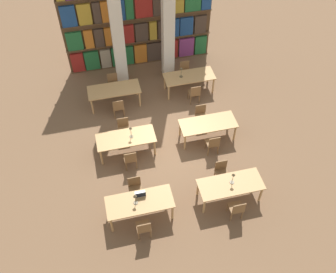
# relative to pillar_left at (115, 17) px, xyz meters

# --- Properties ---
(ground_plane) EXTENTS (40.00, 40.00, 0.00)m
(ground_plane) POSITION_rel_pillar_left_xyz_m (0.99, -3.89, -3.00)
(ground_plane) COLOR brown
(bookshelf_bank) EXTENTS (6.19, 0.35, 5.50)m
(bookshelf_bank) POSITION_rel_pillar_left_xyz_m (0.99, 1.07, -0.29)
(bookshelf_bank) COLOR brown
(bookshelf_bank) RESTS_ON ground_plane
(pillar_left) EXTENTS (0.45, 0.45, 6.00)m
(pillar_left) POSITION_rel_pillar_left_xyz_m (0.00, 0.00, 0.00)
(pillar_left) COLOR silver
(pillar_left) RESTS_ON ground_plane
(pillar_center) EXTENTS (0.45, 0.45, 6.00)m
(pillar_center) POSITION_rel_pillar_left_xyz_m (1.98, 0.00, 0.00)
(pillar_center) COLOR silver
(pillar_center) RESTS_ON ground_plane
(reading_table_0) EXTENTS (2.02, 0.84, 0.78)m
(reading_table_0) POSITION_rel_pillar_left_xyz_m (-0.45, -6.53, -2.31)
(reading_table_0) COLOR tan
(reading_table_0) RESTS_ON ground_plane
(chair_0) EXTENTS (0.42, 0.40, 0.89)m
(chair_0) POSITION_rel_pillar_left_xyz_m (-0.47, -7.24, -2.51)
(chair_0) COLOR brown
(chair_0) RESTS_ON ground_plane
(chair_1) EXTENTS (0.42, 0.40, 0.89)m
(chair_1) POSITION_rel_pillar_left_xyz_m (-0.47, -5.83, -2.51)
(chair_1) COLOR brown
(chair_1) RESTS_ON ground_plane
(desk_lamp_0) EXTENTS (0.14, 0.14, 0.42)m
(desk_lamp_0) POSITION_rel_pillar_left_xyz_m (-0.56, -6.54, -1.95)
(desk_lamp_0) COLOR brown
(desk_lamp_0) RESTS_ON reading_table_0
(laptop) EXTENTS (0.32, 0.22, 0.21)m
(laptop) POSITION_rel_pillar_left_xyz_m (-0.38, -6.30, -2.18)
(laptop) COLOR silver
(laptop) RESTS_ON reading_table_0
(reading_table_1) EXTENTS (2.02, 0.84, 0.78)m
(reading_table_1) POSITION_rel_pillar_left_xyz_m (2.41, -6.56, -2.31)
(reading_table_1) COLOR tan
(reading_table_1) RESTS_ON ground_plane
(chair_2) EXTENTS (0.42, 0.40, 0.89)m
(chair_2) POSITION_rel_pillar_left_xyz_m (2.38, -7.27, -2.51)
(chair_2) COLOR brown
(chair_2) RESTS_ON ground_plane
(chair_3) EXTENTS (0.42, 0.40, 0.89)m
(chair_3) POSITION_rel_pillar_left_xyz_m (2.38, -5.86, -2.51)
(chair_3) COLOR brown
(chair_3) RESTS_ON ground_plane
(desk_lamp_1) EXTENTS (0.14, 0.14, 0.46)m
(desk_lamp_1) POSITION_rel_pillar_left_xyz_m (2.46, -6.51, -1.92)
(desk_lamp_1) COLOR brown
(desk_lamp_1) RESTS_ON reading_table_1
(reading_table_2) EXTENTS (2.02, 0.84, 0.78)m
(reading_table_2) POSITION_rel_pillar_left_xyz_m (-0.44, -3.93, -2.31)
(reading_table_2) COLOR tan
(reading_table_2) RESTS_ON ground_plane
(chair_4) EXTENTS (0.42, 0.40, 0.89)m
(chair_4) POSITION_rel_pillar_left_xyz_m (-0.42, -4.63, -2.51)
(chair_4) COLOR brown
(chair_4) RESTS_ON ground_plane
(chair_5) EXTENTS (0.42, 0.40, 0.89)m
(chair_5) POSITION_rel_pillar_left_xyz_m (-0.42, -3.22, -2.51)
(chair_5) COLOR brown
(chair_5) RESTS_ON ground_plane
(desk_lamp_2) EXTENTS (0.14, 0.14, 0.48)m
(desk_lamp_2) POSITION_rel_pillar_left_xyz_m (-0.25, -3.93, -1.90)
(desk_lamp_2) COLOR brown
(desk_lamp_2) RESTS_ON reading_table_2
(reading_table_3) EXTENTS (2.02, 0.84, 0.78)m
(reading_table_3) POSITION_rel_pillar_left_xyz_m (2.50, -3.93, -2.31)
(reading_table_3) COLOR tan
(reading_table_3) RESTS_ON ground_plane
(chair_6) EXTENTS (0.42, 0.40, 0.89)m
(chair_6) POSITION_rel_pillar_left_xyz_m (2.48, -4.64, -2.51)
(chair_6) COLOR brown
(chair_6) RESTS_ON ground_plane
(chair_7) EXTENTS (0.42, 0.40, 0.89)m
(chair_7) POSITION_rel_pillar_left_xyz_m (2.48, -3.23, -2.51)
(chair_7) COLOR brown
(chair_7) RESTS_ON ground_plane
(reading_table_4) EXTENTS (2.02, 0.84, 0.78)m
(reading_table_4) POSITION_rel_pillar_left_xyz_m (-0.49, -1.37, -2.31)
(reading_table_4) COLOR tan
(reading_table_4) RESTS_ON ground_plane
(chair_8) EXTENTS (0.42, 0.40, 0.89)m
(chair_8) POSITION_rel_pillar_left_xyz_m (-0.45, -2.08, -2.51)
(chair_8) COLOR brown
(chair_8) RESTS_ON ground_plane
(chair_9) EXTENTS (0.42, 0.40, 0.89)m
(chair_9) POSITION_rel_pillar_left_xyz_m (-0.45, -0.67, -2.51)
(chair_9) COLOR brown
(chair_9) RESTS_ON ground_plane
(reading_table_5) EXTENTS (2.02, 0.84, 0.78)m
(reading_table_5) POSITION_rel_pillar_left_xyz_m (2.55, -1.29, -2.31)
(reading_table_5) COLOR tan
(reading_table_5) RESTS_ON ground_plane
(chair_10) EXTENTS (0.42, 0.40, 0.89)m
(chair_10) POSITION_rel_pillar_left_xyz_m (2.58, -1.99, -2.51)
(chair_10) COLOR brown
(chair_10) RESTS_ON ground_plane
(chair_11) EXTENTS (0.42, 0.40, 0.89)m
(chair_11) POSITION_rel_pillar_left_xyz_m (2.58, -0.58, -2.51)
(chair_11) COLOR brown
(chair_11) RESTS_ON ground_plane
(desk_lamp_3) EXTENTS (0.14, 0.14, 0.47)m
(desk_lamp_3) POSITION_rel_pillar_left_xyz_m (2.22, -1.26, -1.91)
(desk_lamp_3) COLOR brown
(desk_lamp_3) RESTS_ON reading_table_5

